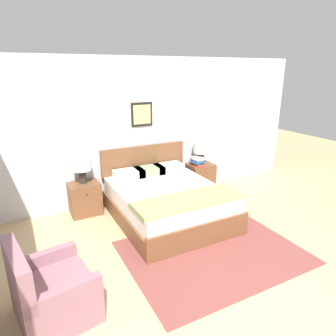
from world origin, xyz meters
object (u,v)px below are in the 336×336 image
bed (167,201)px  nightstand_by_door (200,177)px  armchair (50,293)px  table_lamp_near_window (82,166)px  table_lamp_by_door (201,149)px  nightstand_near_window (85,199)px

bed → nightstand_by_door: (1.17, 0.79, -0.03)m
armchair → nightstand_by_door: 3.82m
table_lamp_near_window → table_lamp_by_door: bearing=0.0°
nightstand_by_door → table_lamp_by_door: size_ratio=1.26×
bed → armchair: bed is taller
armchair → table_lamp_by_door: 3.89m
nightstand_near_window → nightstand_by_door: 2.35m
bed → nightstand_near_window: bearing=146.2°
table_lamp_near_window → nightstand_near_window: bearing=-85.1°
bed → nightstand_near_window: (-1.17, 0.79, -0.03)m
nightstand_near_window → nightstand_by_door: (2.35, 0.00, 0.00)m
bed → table_lamp_near_window: size_ratio=4.57×
armchair → nightstand_by_door: (3.16, 2.14, -0.01)m
armchair → table_lamp_by_door: table_lamp_by_door is taller
bed → table_lamp_near_window: bearing=145.3°
nightstand_by_door → table_lamp_near_window: size_ratio=1.26×
nightstand_near_window → table_lamp_by_door: 2.43m
armchair → nightstand_by_door: size_ratio=1.58×
armchair → nightstand_near_window: size_ratio=1.58×
armchair → table_lamp_by_door: bearing=114.7°
armchair → table_lamp_near_window: (0.82, 2.17, 0.58)m
nightstand_by_door → table_lamp_near_window: (-2.35, 0.03, 0.58)m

